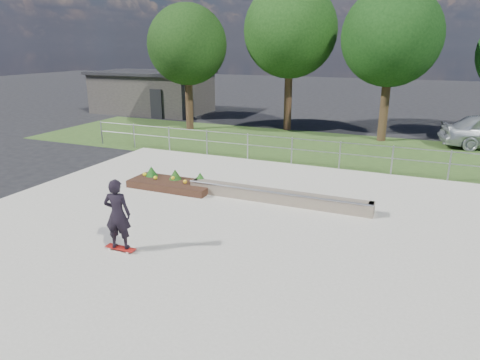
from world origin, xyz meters
TOP-DOWN VIEW (x-y plane):
  - ground at (0.00, 0.00)m, footprint 120.00×120.00m
  - grass_verge at (0.00, 11.00)m, footprint 30.00×8.00m
  - concrete_slab at (0.00, 0.00)m, footprint 15.00×15.00m
  - fence at (0.00, 7.50)m, footprint 20.06×0.06m
  - building at (-14.00, 18.00)m, footprint 8.40×5.40m
  - tree_far_left at (-8.00, 13.00)m, footprint 4.55×4.55m
  - tree_mid_left at (-2.50, 15.00)m, footprint 5.25×5.25m
  - tree_mid_right at (3.00, 14.00)m, footprint 4.90×4.90m
  - grind_ledge at (0.90, 2.79)m, footprint 6.00×0.44m
  - planter_bed at (-2.93, 2.80)m, footprint 3.00×1.20m
  - skateboarder at (-1.53, -1.87)m, footprint 0.80×0.57m

SIDE VIEW (x-z plane):
  - ground at x=0.00m, z-range 0.00..0.00m
  - grass_verge at x=0.00m, z-range 0.00..0.02m
  - concrete_slab at x=0.00m, z-range 0.00..0.06m
  - planter_bed at x=-2.93m, z-range -0.06..0.55m
  - grind_ledge at x=0.90m, z-range 0.05..0.48m
  - fence at x=0.00m, z-range 0.17..1.37m
  - skateboarder at x=-1.53m, z-range 0.09..1.92m
  - building at x=-14.00m, z-range 0.01..3.01m
  - tree_far_left at x=-8.00m, z-range 1.28..8.43m
  - tree_mid_right at x=3.00m, z-range 1.38..9.08m
  - tree_mid_left at x=-2.50m, z-range 1.48..9.73m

